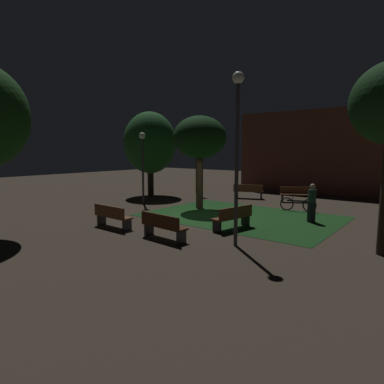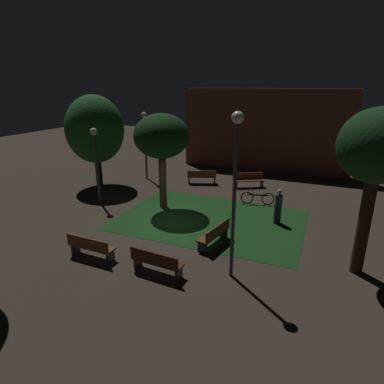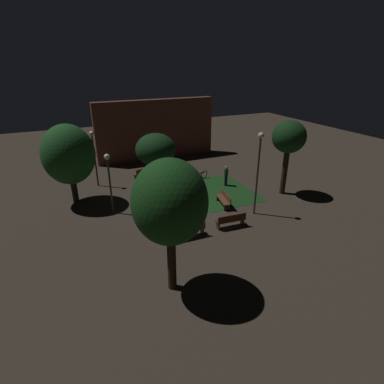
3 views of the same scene
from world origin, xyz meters
name	(u,v)px [view 1 (image 1 of 3)]	position (x,y,z in m)	size (l,w,h in m)	color
ground_plane	(201,216)	(0.00, 0.00, 0.00)	(60.00, 60.00, 0.00)	#3D3328
grass_lawn	(241,216)	(1.44, 1.12, 0.01)	(8.36, 5.92, 0.01)	#194219
bench_front_right	(112,216)	(-1.34, -3.91, 0.48)	(1.81, 0.53, 0.88)	brown
bench_by_lamp	(163,225)	(1.33, -3.91, 0.48)	(1.83, 0.61, 0.88)	#422314
bench_path_side	(248,191)	(-1.00, 6.26, 0.48)	(1.85, 1.09, 0.88)	brown
bench_front_left	(296,194)	(1.89, 6.71, 0.48)	(1.80, 1.31, 0.88)	brown
bench_corner	(233,217)	(2.44, -1.20, 0.48)	(0.81, 1.86, 0.88)	brown
tree_near_wall	(200,138)	(-1.32, 1.67, 3.58)	(2.68, 2.68, 4.71)	#423021
tree_back_right	(150,143)	(-6.69, 3.44, 3.44)	(3.39, 3.39, 5.45)	#2D2116
lamp_post_path_center	(143,155)	(-4.65, 0.85, 2.74)	(0.36, 0.36, 3.95)	#333338
lamp_post_plaza_west	(197,151)	(-4.83, 5.98, 2.96)	(0.36, 0.36, 4.33)	black
lamp_post_near_wall	(237,132)	(3.62, -3.02, 3.51)	(0.36, 0.36, 5.28)	#333338
bicycle	(298,204)	(3.02, 3.94, 0.34)	(1.70, 0.44, 0.93)	black
pedestrian	(312,202)	(4.35, 1.88, 0.85)	(0.32, 0.33, 1.61)	black
building_wall_backdrop	(321,152)	(1.79, 11.18, 2.86)	(11.77, 0.80, 5.72)	brown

